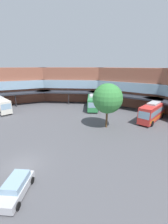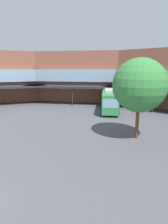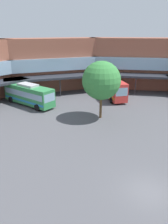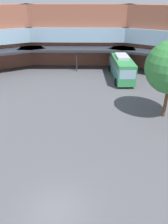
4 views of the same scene
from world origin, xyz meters
name	(u,v)px [view 4 (image 4 of 4)]	position (x,y,z in m)	size (l,w,h in m)	color
ground_plane	(55,211)	(0.00, 0.00, 0.00)	(121.49, 121.49, 0.00)	#515156
station_building	(116,49)	(0.00, 23.01, 5.38)	(80.15, 42.30, 10.70)	#93543F
bus_0	(121,67)	(0.53, 26.73, 1.88)	(5.53, 10.70, 3.72)	#338C4C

